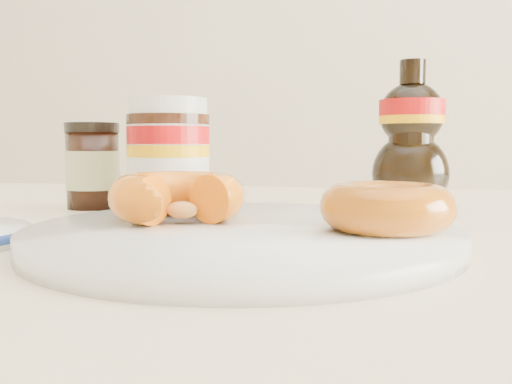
% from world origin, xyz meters
% --- Properties ---
extents(dining_table, '(1.40, 0.90, 0.75)m').
position_xyz_m(dining_table, '(0.00, 0.10, 0.67)').
color(dining_table, beige).
rests_on(dining_table, ground).
extents(plate, '(0.31, 0.31, 0.02)m').
position_xyz_m(plate, '(-0.08, 0.00, 0.76)').
color(plate, white).
rests_on(plate, dining_table).
extents(donut_bitten, '(0.14, 0.14, 0.04)m').
position_xyz_m(donut_bitten, '(-0.14, 0.02, 0.78)').
color(donut_bitten, orange).
rests_on(donut_bitten, plate).
extents(donut_whole, '(0.09, 0.09, 0.03)m').
position_xyz_m(donut_whole, '(0.02, -0.00, 0.78)').
color(donut_whole, '#A34B0A').
rests_on(donut_whole, plate).
extents(nutella_jar, '(0.08, 0.08, 0.12)m').
position_xyz_m(nutella_jar, '(-0.19, 0.17, 0.81)').
color(nutella_jar, white).
rests_on(nutella_jar, dining_table).
extents(syrup_bottle, '(0.10, 0.09, 0.16)m').
position_xyz_m(syrup_bottle, '(0.05, 0.26, 0.83)').
color(syrup_bottle, black).
rests_on(syrup_bottle, dining_table).
extents(dark_jar, '(0.06, 0.06, 0.10)m').
position_xyz_m(dark_jar, '(-0.30, 0.20, 0.80)').
color(dark_jar, black).
rests_on(dark_jar, dining_table).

